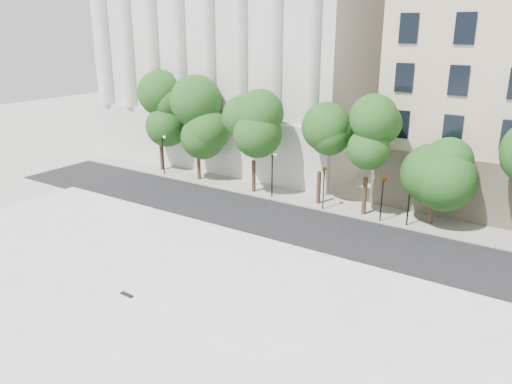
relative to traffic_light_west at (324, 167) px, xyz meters
The scene contains 10 objects.
ground 22.62m from the traffic_light_west, 88.32° to the right, with size 160.00×160.00×0.00m, color #B4B2AA.
plaza 19.62m from the traffic_light_west, 88.06° to the right, with size 44.00×22.00×0.45m, color white.
street 5.72m from the traffic_light_west, 81.35° to the right, with size 60.00×8.00×0.02m, color black.
far_sidewalk 4.09m from the traffic_light_west, 68.96° to the left, with size 60.00×4.00×0.12m, color #9A988E.
building_west 24.82m from the traffic_light_west, 135.13° to the left, with size 31.50×27.65×25.60m.
traffic_light_west is the anchor object (origin of this frame).
traffic_light_east 4.93m from the traffic_light_west, ahead, with size 0.79×1.95×4.27m.
skateboard 19.52m from the traffic_light_west, 97.03° to the right, with size 0.85×0.22×0.09m, color black.
street_trees 3.69m from the traffic_light_west, 157.49° to the left, with size 38.13×4.98×7.97m.
lamp_posts 1.08m from the traffic_light_west, 25.44° to the left, with size 37.85×0.28×4.40m.
Camera 1 is at (16.25, -12.90, 14.36)m, focal length 35.00 mm.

